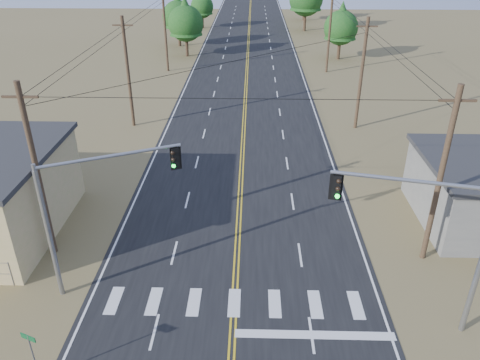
{
  "coord_description": "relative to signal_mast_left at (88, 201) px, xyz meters",
  "views": [
    {
      "loc": [
        0.76,
        -9.6,
        16.2
      ],
      "look_at": [
        0.11,
        14.44,
        3.5
      ],
      "focal_mm": 35.0,
      "sensor_mm": 36.0,
      "label": 1
    }
  ],
  "objects": [
    {
      "name": "street_sign",
      "position": [
        -0.83,
        -5.99,
        -3.32
      ],
      "size": [
        0.7,
        0.31,
        2.49
      ],
      "rotation": [
        0.0,
        0.0,
        -0.39
      ],
      "color": "gray",
      "rests_on": "ground"
    },
    {
      "name": "road",
      "position": [
        6.97,
        20.71,
        -4.98
      ],
      "size": [
        15.0,
        200.0,
        0.02
      ],
      "primitive_type": "cube",
      "color": "black",
      "rests_on": "ground"
    },
    {
      "name": "utility_pole_left_far",
      "position": [
        -3.53,
        42.71,
        0.13
      ],
      "size": [
        1.8,
        0.3,
        10.0
      ],
      "color": "#4C3826",
      "rests_on": "ground"
    },
    {
      "name": "signal_mast_right",
      "position": [
        15.6,
        -2.33,
        0.16
      ],
      "size": [
        6.6,
        1.71,
        7.56
      ],
      "rotation": [
        0.0,
        0.0,
        -0.22
      ],
      "color": "gray",
      "rests_on": "ground"
    },
    {
      "name": "utility_pole_right_mid",
      "position": [
        17.47,
        22.71,
        0.13
      ],
      "size": [
        1.8,
        0.3,
        10.0
      ],
      "color": "#4C3826",
      "rests_on": "ground"
    },
    {
      "name": "utility_pole_left_near",
      "position": [
        -3.53,
        2.71,
        0.13
      ],
      "size": [
        1.8,
        0.3,
        10.0
      ],
      "color": "#4C3826",
      "rests_on": "ground"
    },
    {
      "name": "signal_mast_left",
      "position": [
        0.0,
        0.0,
        0.0
      ],
      "size": [
        6.21,
        2.94,
        7.3
      ],
      "rotation": [
        0.0,
        0.0,
        0.42
      ],
      "color": "gray",
      "rests_on": "ground"
    },
    {
      "name": "utility_pole_left_mid",
      "position": [
        -3.53,
        22.71,
        0.13
      ],
      "size": [
        1.8,
        0.3,
        10.0
      ],
      "color": "#4C3826",
      "rests_on": "ground"
    },
    {
      "name": "utility_pole_right_far",
      "position": [
        17.47,
        42.71,
        0.13
      ],
      "size": [
        1.8,
        0.3,
        10.0
      ],
      "color": "#4C3826",
      "rests_on": "ground"
    },
    {
      "name": "tree_left_near",
      "position": [
        -2.03,
        51.18,
        0.23
      ],
      "size": [
        5.12,
        5.12,
        8.53
      ],
      "color": "#3F2D1E",
      "rests_on": "ground"
    },
    {
      "name": "tree_right_near",
      "position": [
        20.15,
        49.95,
        -0.1
      ],
      "size": [
        4.81,
        4.81,
        8.01
      ],
      "color": "#3F2D1E",
      "rests_on": "ground"
    },
    {
      "name": "tree_left_mid",
      "position": [
        -4.15,
        58.23,
        0.08
      ],
      "size": [
        4.97,
        4.97,
        8.29
      ],
      "color": "#3F2D1E",
      "rests_on": "ground"
    },
    {
      "name": "utility_pole_right_near",
      "position": [
        17.47,
        2.71,
        0.13
      ],
      "size": [
        1.8,
        0.3,
        10.0
      ],
      "color": "#4C3826",
      "rests_on": "ground"
    },
    {
      "name": "tree_left_far",
      "position": [
        -2.03,
        74.76,
        -0.62
      ],
      "size": [
        4.3,
        4.3,
        7.16
      ],
      "color": "#3F2D1E",
      "rests_on": "ground"
    }
  ]
}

